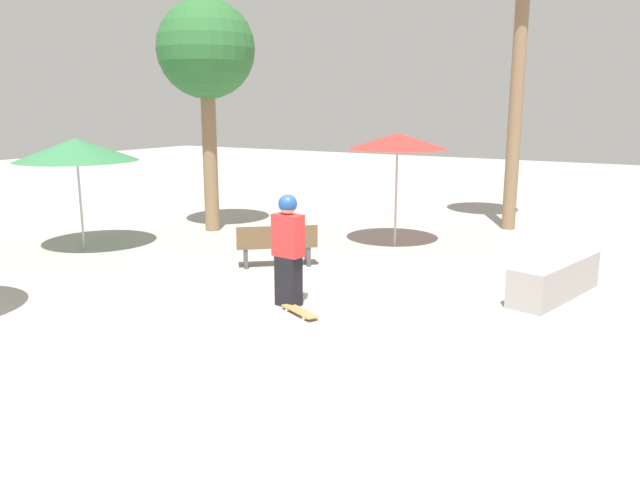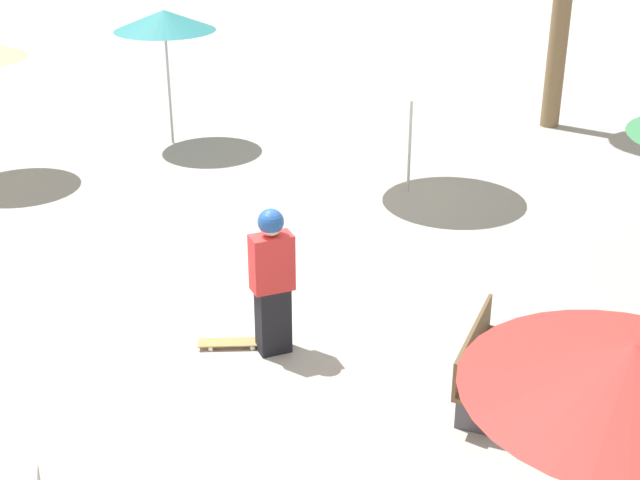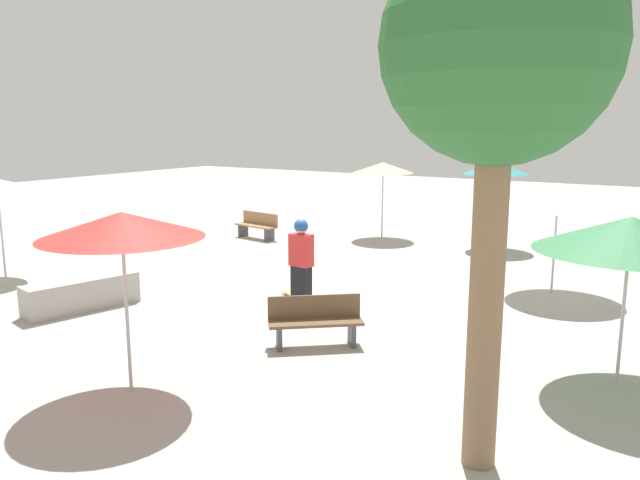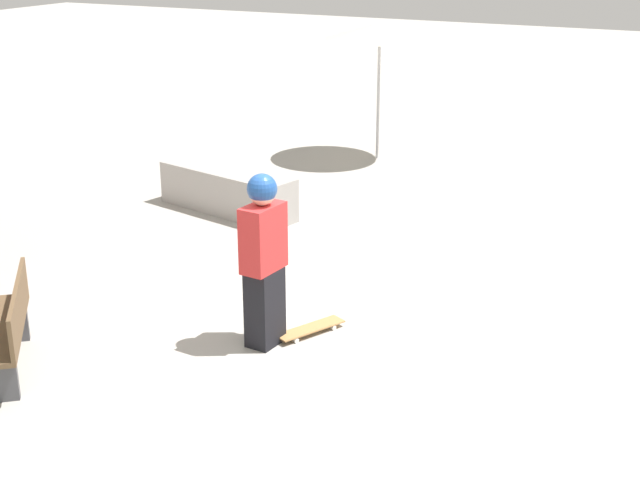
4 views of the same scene
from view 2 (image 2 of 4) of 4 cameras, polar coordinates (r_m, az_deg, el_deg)
The scene contains 7 objects.
ground_plane at distance 10.89m, azimuth -5.41°, elevation -6.43°, with size 60.00×60.00×0.00m, color #ADA8A0.
skater_main at distance 10.20m, azimuth -3.08°, elevation -2.36°, with size 0.50×0.31×1.81m.
skateboard at distance 10.75m, azimuth -5.67°, elevation -6.54°, with size 0.81×0.52×0.07m.
bench_near at distance 9.77m, azimuth 10.49°, elevation -7.78°, with size 1.51×1.36×0.85m.
shade_umbrella_white at distance 14.82m, azimuth 5.98°, elevation 10.94°, with size 2.41×2.41×2.39m.
shade_umbrella_red at distance 6.21m, azimuth 19.25°, elevation -7.77°, with size 2.24×2.24×2.57m.
shade_umbrella_teal at distance 17.54m, azimuth -9.93°, elevation 13.67°, with size 1.94×1.94×2.62m.
Camera 2 is at (3.47, 8.71, 5.54)m, focal length 50.00 mm.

